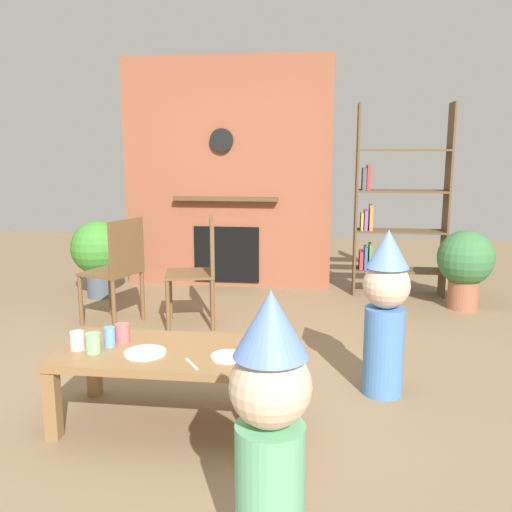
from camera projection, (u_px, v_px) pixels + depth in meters
name	position (u px, v px, depth m)	size (l,w,h in m)	color
ground_plane	(225.00, 384.00, 3.47)	(12.00, 12.00, 0.00)	#846B4C
brick_fireplace_feature	(227.00, 175.00, 5.82)	(2.20, 0.28, 2.40)	#935138
bookshelf	(394.00, 209.00, 5.48)	(0.90, 0.28, 1.90)	brown
coffee_table	(168.00, 360.00, 2.94)	(1.16, 0.60, 0.41)	olive
paper_cup_near_left	(77.00, 341.00, 2.93)	(0.07, 0.07, 0.10)	silver
paper_cup_near_right	(110.00, 337.00, 2.97)	(0.06, 0.06, 0.11)	#669EE0
paper_cup_center	(93.00, 343.00, 2.88)	(0.08, 0.08, 0.11)	#8CD18C
paper_cup_far_left	(122.00, 333.00, 3.04)	(0.08, 0.08, 0.10)	#E5666B
paper_plate_front	(229.00, 356.00, 2.82)	(0.19, 0.19, 0.01)	white
paper_plate_rear	(145.00, 353.00, 2.87)	(0.22, 0.22, 0.01)	white
birthday_cake_slice	(248.00, 361.00, 2.67)	(0.10, 0.10, 0.08)	#EAC68C
table_fork	(191.00, 364.00, 2.72)	(0.15, 0.02, 0.01)	silver
child_with_cone_hat	(270.00, 427.00, 1.85)	(0.28, 0.28, 1.01)	#66B27F
child_in_pink	(385.00, 309.00, 3.25)	(0.28, 0.28, 1.00)	#4C7FC6
dining_chair_left	(119.00, 265.00, 4.57)	(0.51, 0.51, 0.90)	brown
dining_chair_middle	(201.00, 265.00, 4.56)	(0.48, 0.48, 0.90)	brown
potted_plant_tall	(465.00, 263.00, 5.05)	(0.51, 0.51, 0.73)	#9E5B42
potted_plant_short	(99.00, 251.00, 5.45)	(0.54, 0.54, 0.77)	#4C5660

